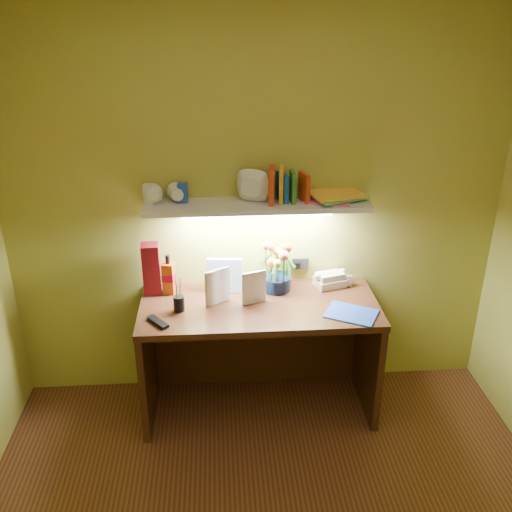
{
  "coord_description": "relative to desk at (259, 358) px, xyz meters",
  "views": [
    {
      "loc": [
        -0.23,
        -1.71,
        2.4
      ],
      "look_at": [
        -0.01,
        1.35,
        0.99
      ],
      "focal_mm": 40.0,
      "sensor_mm": 36.0,
      "label": 1
    }
  ],
  "objects": [
    {
      "name": "art_card",
      "position": [
        -0.2,
        0.19,
        0.48
      ],
      "size": [
        0.21,
        0.06,
        0.21
      ],
      "primitive_type": null,
      "rotation": [
        0.0,
        0.0,
        -0.1
      ],
      "color": "white",
      "rests_on": "desk"
    },
    {
      "name": "blue_folder",
      "position": [
        0.51,
        -0.15,
        0.38
      ],
      "size": [
        0.34,
        0.31,
        0.01
      ],
      "primitive_type": "cube",
      "rotation": [
        0.0,
        0.0,
        -0.49
      ],
      "color": "blue",
      "rests_on": "desk"
    },
    {
      "name": "whisky_box",
      "position": [
        -0.63,
        0.19,
        0.53
      ],
      "size": [
        0.11,
        0.11,
        0.32
      ],
      "primitive_type": "cube",
      "rotation": [
        0.0,
        0.0,
        0.07
      ],
      "color": "#630B13",
      "rests_on": "desk"
    },
    {
      "name": "desk_clock",
      "position": [
        0.56,
        0.19,
        0.41
      ],
      "size": [
        0.08,
        0.05,
        0.07
      ],
      "primitive_type": "cube",
      "rotation": [
        0.0,
        0.0,
        -0.14
      ],
      "color": "#BCBDC1",
      "rests_on": "desk"
    },
    {
      "name": "telephone",
      "position": [
        0.45,
        0.2,
        0.43
      ],
      "size": [
        0.2,
        0.17,
        0.1
      ],
      "primitive_type": null,
      "rotation": [
        0.0,
        0.0,
        0.27
      ],
      "color": "white",
      "rests_on": "desk"
    },
    {
      "name": "desk_book_a",
      "position": [
        -0.31,
        -0.01,
        0.49
      ],
      "size": [
        0.16,
        0.1,
        0.22
      ],
      "primitive_type": "imported",
      "rotation": [
        0.0,
        0.0,
        0.48
      ],
      "color": "beige",
      "rests_on": "desk"
    },
    {
      "name": "whisky_bottle",
      "position": [
        -0.53,
        0.18,
        0.5
      ],
      "size": [
        0.08,
        0.08,
        0.25
      ],
      "primitive_type": null,
      "rotation": [
        0.0,
        0.0,
        -0.21
      ],
      "color": "#B23F09",
      "rests_on": "desk"
    },
    {
      "name": "pen_cup",
      "position": [
        -0.46,
        -0.04,
        0.45
      ],
      "size": [
        0.07,
        0.07,
        0.15
      ],
      "primitive_type": "cylinder",
      "rotation": [
        0.0,
        0.0,
        -0.13
      ],
      "color": "black",
      "rests_on": "desk"
    },
    {
      "name": "wall_shelf",
      "position": [
        -0.01,
        0.18,
        0.96
      ],
      "size": [
        1.3,
        0.33,
        0.24
      ],
      "color": "white",
      "rests_on": "ground"
    },
    {
      "name": "desk",
      "position": [
        0.0,
        0.0,
        0.0
      ],
      "size": [
        1.4,
        0.6,
        0.75
      ],
      "primitive_type": "cube",
      "color": "#341E0E",
      "rests_on": "ground"
    },
    {
      "name": "desk_book_b",
      "position": [
        -0.1,
        -0.01,
        0.48
      ],
      "size": [
        0.15,
        0.06,
        0.21
      ],
      "primitive_type": "imported",
      "rotation": [
        0.0,
        0.0,
        0.31
      ],
      "color": "white",
      "rests_on": "desk"
    },
    {
      "name": "flower_bouquet",
      "position": [
        0.12,
        0.18,
        0.53
      ],
      "size": [
        0.25,
        0.25,
        0.31
      ],
      "primitive_type": null,
      "rotation": [
        0.0,
        0.0,
        -0.37
      ],
      "color": "#081635",
      "rests_on": "desk"
    },
    {
      "name": "tv_remote",
      "position": [
        -0.58,
        -0.17,
        0.38
      ],
      "size": [
        0.13,
        0.15,
        0.02
      ],
      "primitive_type": "cube",
      "rotation": [
        0.0,
        0.0,
        0.68
      ],
      "color": "black",
      "rests_on": "desk"
    }
  ]
}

